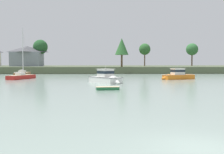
{
  "coord_description": "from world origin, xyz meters",
  "views": [
    {
      "loc": [
        -3.92,
        -11.06,
        3.44
      ],
      "look_at": [
        -2.71,
        22.59,
        1.71
      ],
      "focal_mm": 44.66,
      "sensor_mm": 36.0,
      "label": 1
    }
  ],
  "objects_px": {
    "sailboat_red": "(21,78)",
    "mooring_buoy_white": "(100,75)",
    "sailboat_wood": "(23,74)",
    "cruiser_orange": "(176,77)",
    "dinghy_green": "(108,89)",
    "cruiser_white": "(107,80)"
  },
  "relations": [
    {
      "from": "sailboat_red",
      "to": "mooring_buoy_white",
      "type": "distance_m",
      "value": 22.58
    },
    {
      "from": "sailboat_wood",
      "to": "cruiser_orange",
      "type": "bearing_deg",
      "value": -27.13
    },
    {
      "from": "sailboat_wood",
      "to": "dinghy_green",
      "type": "bearing_deg",
      "value": -61.44
    },
    {
      "from": "sailboat_red",
      "to": "cruiser_orange",
      "type": "distance_m",
      "value": 32.45
    },
    {
      "from": "cruiser_white",
      "to": "sailboat_wood",
      "type": "distance_m",
      "value": 36.82
    },
    {
      "from": "cruiser_white",
      "to": "mooring_buoy_white",
      "type": "relative_size",
      "value": 13.92
    },
    {
      "from": "cruiser_white",
      "to": "sailboat_wood",
      "type": "relative_size",
      "value": 0.57
    },
    {
      "from": "sailboat_wood",
      "to": "mooring_buoy_white",
      "type": "height_order",
      "value": "sailboat_wood"
    },
    {
      "from": "cruiser_orange",
      "to": "mooring_buoy_white",
      "type": "xyz_separation_m",
      "value": [
        -16.02,
        17.74,
        -0.46
      ]
    },
    {
      "from": "sailboat_wood",
      "to": "mooring_buoy_white",
      "type": "relative_size",
      "value": 24.32
    },
    {
      "from": "cruiser_white",
      "to": "sailboat_red",
      "type": "bearing_deg",
      "value": 145.06
    },
    {
      "from": "sailboat_red",
      "to": "cruiser_orange",
      "type": "bearing_deg",
      "value": -3.84
    },
    {
      "from": "dinghy_green",
      "to": "sailboat_red",
      "type": "distance_m",
      "value": 29.88
    },
    {
      "from": "sailboat_red",
      "to": "cruiser_white",
      "type": "xyz_separation_m",
      "value": [
        17.92,
        -12.52,
        0.31
      ]
    },
    {
      "from": "dinghy_green",
      "to": "cruiser_orange",
      "type": "bearing_deg",
      "value": 56.19
    },
    {
      "from": "sailboat_red",
      "to": "dinghy_green",
      "type": "bearing_deg",
      "value": -53.63
    },
    {
      "from": "dinghy_green",
      "to": "cruiser_white",
      "type": "relative_size",
      "value": 0.4
    },
    {
      "from": "dinghy_green",
      "to": "sailboat_wood",
      "type": "bearing_deg",
      "value": 118.56
    },
    {
      "from": "cruiser_orange",
      "to": "dinghy_green",
      "type": "bearing_deg",
      "value": -123.81
    },
    {
      "from": "dinghy_green",
      "to": "cruiser_white",
      "type": "height_order",
      "value": "cruiser_white"
    },
    {
      "from": "cruiser_orange",
      "to": "mooring_buoy_white",
      "type": "relative_size",
      "value": 14.44
    },
    {
      "from": "mooring_buoy_white",
      "to": "dinghy_green",
      "type": "bearing_deg",
      "value": -88.03
    }
  ]
}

